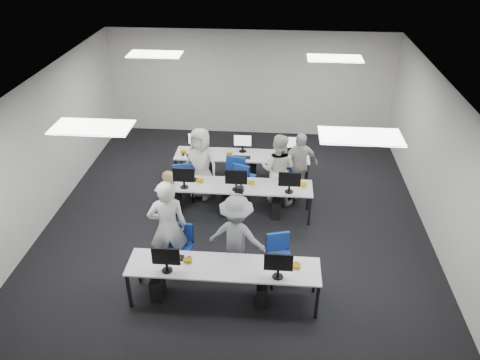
# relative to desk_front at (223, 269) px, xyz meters

# --- Properties ---
(room) EXTENTS (9.00, 9.02, 3.00)m
(room) POSITION_rel_desk_front_xyz_m (0.00, 2.40, 0.82)
(room) COLOR black
(room) RESTS_ON ground
(ceiling_panels) EXTENTS (5.20, 4.60, 0.02)m
(ceiling_panels) POSITION_rel_desk_front_xyz_m (0.00, 2.40, 2.30)
(ceiling_panels) COLOR white
(ceiling_panels) RESTS_ON room
(desk_front) EXTENTS (3.20, 0.70, 0.73)m
(desk_front) POSITION_rel_desk_front_xyz_m (0.00, 0.00, 0.00)
(desk_front) COLOR silver
(desk_front) RESTS_ON ground
(desk_mid) EXTENTS (3.20, 0.70, 0.73)m
(desk_mid) POSITION_rel_desk_front_xyz_m (0.00, 2.60, 0.00)
(desk_mid) COLOR silver
(desk_mid) RESTS_ON ground
(desk_back) EXTENTS (3.20, 0.70, 0.73)m
(desk_back) POSITION_rel_desk_front_xyz_m (0.00, 4.00, 0.00)
(desk_back) COLOR silver
(desk_back) RESTS_ON ground
(equipment_front) EXTENTS (2.51, 0.41, 1.19)m
(equipment_front) POSITION_rel_desk_front_xyz_m (-0.19, -0.02, -0.32)
(equipment_front) COLOR #0B1997
(equipment_front) RESTS_ON desk_front
(equipment_mid) EXTENTS (2.91, 0.41, 1.19)m
(equipment_mid) POSITION_rel_desk_front_xyz_m (-0.19, 2.58, -0.32)
(equipment_mid) COLOR white
(equipment_mid) RESTS_ON desk_mid
(equipment_back) EXTENTS (2.91, 0.41, 1.19)m
(equipment_back) POSITION_rel_desk_front_xyz_m (0.19, 4.02, -0.32)
(equipment_back) COLOR white
(equipment_back) RESTS_ON desk_back
(chair_0) EXTENTS (0.53, 0.56, 0.93)m
(chair_0) POSITION_rel_desk_front_xyz_m (-0.89, 0.68, -0.39)
(chair_0) COLOR navy
(chair_0) RESTS_ON ground
(chair_1) EXTENTS (0.56, 0.59, 0.91)m
(chair_1) POSITION_rel_desk_front_xyz_m (0.94, 0.57, -0.39)
(chair_1) COLOR navy
(chair_1) RESTS_ON ground
(chair_2) EXTENTS (0.52, 0.55, 0.82)m
(chair_2) POSITION_rel_desk_front_xyz_m (-1.28, 3.09, -0.42)
(chair_2) COLOR navy
(chair_2) RESTS_ON ground
(chair_3) EXTENTS (0.53, 0.57, 0.96)m
(chair_3) POSITION_rel_desk_front_xyz_m (-0.13, 3.27, -0.38)
(chair_3) COLOR navy
(chair_3) RESTS_ON ground
(chair_4) EXTENTS (0.56, 0.59, 0.91)m
(chair_4) POSITION_rel_desk_front_xyz_m (0.99, 3.27, -0.39)
(chair_4) COLOR navy
(chair_4) RESTS_ON ground
(chair_5) EXTENTS (0.46, 0.49, 0.82)m
(chair_5) POSITION_rel_desk_front_xyz_m (-1.20, 3.44, -0.42)
(chair_5) COLOR navy
(chair_5) RESTS_ON ground
(chair_6) EXTENTS (0.56, 0.58, 0.87)m
(chair_6) POSITION_rel_desk_front_xyz_m (0.10, 3.41, -0.41)
(chair_6) COLOR navy
(chair_6) RESTS_ON ground
(chair_7) EXTENTS (0.54, 0.56, 0.85)m
(chair_7) POSITION_rel_desk_front_xyz_m (0.98, 3.34, -0.41)
(chair_7) COLOR navy
(chair_7) RESTS_ON ground
(handbag) EXTENTS (0.39, 0.31, 0.28)m
(handbag) POSITION_rel_desk_front_xyz_m (-1.45, 2.58, 0.19)
(handbag) COLOR #A67C55
(handbag) RESTS_ON desk_mid
(student_0) EXTENTS (0.78, 0.62, 1.88)m
(student_0) POSITION_rel_desk_front_xyz_m (-1.07, 0.71, 0.26)
(student_0) COLOR silver
(student_0) RESTS_ON ground
(student_1) EXTENTS (0.93, 0.80, 1.66)m
(student_1) POSITION_rel_desk_front_xyz_m (0.86, 3.19, 0.15)
(student_1) COLOR silver
(student_1) RESTS_ON ground
(student_2) EXTENTS (0.96, 0.80, 1.68)m
(student_2) POSITION_rel_desk_front_xyz_m (-0.87, 3.30, 0.16)
(student_2) COLOR silver
(student_2) RESTS_ON ground
(student_3) EXTENTS (1.00, 0.69, 1.58)m
(student_3) POSITION_rel_desk_front_xyz_m (1.33, 3.48, 0.11)
(student_3) COLOR silver
(student_3) RESTS_ON ground
(photographer) EXTENTS (1.16, 0.81, 1.64)m
(photographer) POSITION_rel_desk_front_xyz_m (0.16, 0.70, 0.14)
(photographer) COLOR gray
(photographer) RESTS_ON ground
(dslr_camera) EXTENTS (0.17, 0.20, 0.10)m
(dslr_camera) POSITION_rel_desk_front_xyz_m (0.19, 0.88, 1.01)
(dslr_camera) COLOR black
(dslr_camera) RESTS_ON photographer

